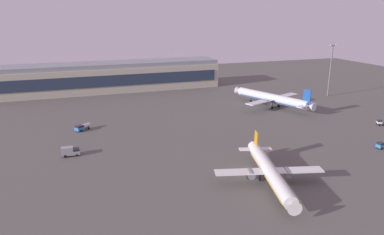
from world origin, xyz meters
name	(u,v)px	position (x,y,z in m)	size (l,w,h in m)	color
ground_plane	(246,171)	(0.00, 0.00, 0.00)	(416.00, 416.00, 0.00)	#56544F
terminal_building	(109,77)	(-24.78, 125.07, 8.09)	(129.06, 22.40, 16.40)	#B2AD99
airplane_near_gate	(270,171)	(1.89, -9.13, 3.64)	(29.03, 36.99, 9.63)	silver
airplane_terminal_side	(272,98)	(45.15, 60.32, 4.42)	(34.55, 43.84, 11.70)	silver
fuel_truck	(82,127)	(-43.17, 53.96, 1.37)	(6.33, 5.41, 2.35)	#3372BF
pushback_tug	(379,122)	(71.77, 21.49, 1.07)	(2.74, 3.50, 2.05)	white
maintenance_van	(382,145)	(51.62, 0.94, 1.18)	(4.24, 2.20, 2.25)	#3372BF
catering_truck	(70,151)	(-48.04, 28.47, 1.58)	(5.70, 2.51, 3.05)	gray
apron_light_east	(331,67)	(86.69, 70.99, 15.88)	(4.80, 0.90, 28.01)	slate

